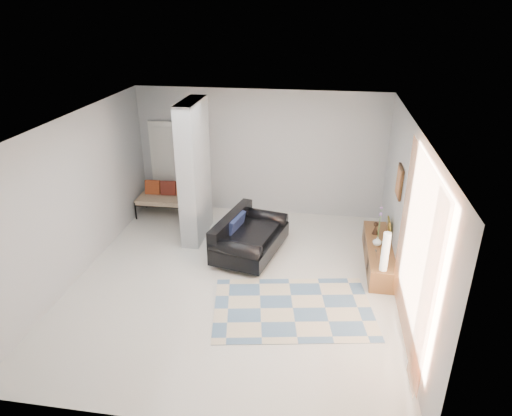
# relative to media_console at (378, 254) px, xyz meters

# --- Properties ---
(floor) EXTENTS (6.00, 6.00, 0.00)m
(floor) POSITION_rel_media_console_xyz_m (-2.52, -0.99, -0.20)
(floor) COLOR silver
(floor) RESTS_ON ground
(ceiling) EXTENTS (6.00, 6.00, 0.00)m
(ceiling) POSITION_rel_media_console_xyz_m (-2.52, -0.99, 2.60)
(ceiling) COLOR white
(ceiling) RESTS_ON wall_back
(wall_back) EXTENTS (6.00, 0.00, 6.00)m
(wall_back) POSITION_rel_media_console_xyz_m (-2.52, 2.01, 1.20)
(wall_back) COLOR #ACAEB0
(wall_back) RESTS_ON ground
(wall_front) EXTENTS (6.00, 0.00, 6.00)m
(wall_front) POSITION_rel_media_console_xyz_m (-2.52, -3.99, 1.20)
(wall_front) COLOR #ACAEB0
(wall_front) RESTS_ON ground
(wall_left) EXTENTS (0.00, 6.00, 6.00)m
(wall_left) POSITION_rel_media_console_xyz_m (-5.27, -0.99, 1.20)
(wall_left) COLOR #ACAEB0
(wall_left) RESTS_ON ground
(wall_right) EXTENTS (0.00, 6.00, 6.00)m
(wall_right) POSITION_rel_media_console_xyz_m (0.23, -0.99, 1.20)
(wall_right) COLOR #ACAEB0
(wall_right) RESTS_ON ground
(partition_column) EXTENTS (0.35, 1.20, 2.80)m
(partition_column) POSITION_rel_media_console_xyz_m (-3.62, 0.61, 1.20)
(partition_column) COLOR #9EA3A5
(partition_column) RESTS_ON floor
(hallway_door) EXTENTS (0.85, 0.06, 2.04)m
(hallway_door) POSITION_rel_media_console_xyz_m (-4.62, 1.97, 0.82)
(hallway_door) COLOR silver
(hallway_door) RESTS_ON floor
(curtain) EXTENTS (0.00, 2.55, 2.55)m
(curtain) POSITION_rel_media_console_xyz_m (0.15, -2.14, 1.25)
(curtain) COLOR orange
(curtain) RESTS_ON wall_right
(wall_art) EXTENTS (0.04, 0.45, 0.55)m
(wall_art) POSITION_rel_media_console_xyz_m (0.20, -0.00, 1.45)
(wall_art) COLOR #311D0D
(wall_art) RESTS_ON wall_right
(media_console) EXTENTS (0.45, 1.99, 0.80)m
(media_console) POSITION_rel_media_console_xyz_m (0.00, 0.00, 0.00)
(media_console) COLOR brown
(media_console) RESTS_ON floor
(loveseat) EXTENTS (1.35, 1.88, 0.76)m
(loveseat) POSITION_rel_media_console_xyz_m (-2.46, 0.01, 0.15)
(loveseat) COLOR silver
(loveseat) RESTS_ON floor
(daybed) EXTENTS (1.61, 0.70, 0.77)m
(daybed) POSITION_rel_media_console_xyz_m (-4.45, 1.49, 0.22)
(daybed) COLOR black
(daybed) RESTS_ON floor
(area_rug) EXTENTS (2.75, 2.07, 0.01)m
(area_rug) POSITION_rel_media_console_xyz_m (-1.45, -1.61, -0.20)
(area_rug) COLOR beige
(area_rug) RESTS_ON floor
(cylinder_lamp) EXTENTS (0.13, 0.13, 0.69)m
(cylinder_lamp) POSITION_rel_media_console_xyz_m (-0.02, -0.86, 0.54)
(cylinder_lamp) COLOR silver
(cylinder_lamp) RESTS_ON media_console
(bronze_figurine) EXTENTS (0.13, 0.13, 0.25)m
(bronze_figurine) POSITION_rel_media_console_xyz_m (-0.05, 0.43, 0.32)
(bronze_figurine) COLOR #311F16
(bronze_figurine) RESTS_ON media_console
(vase) EXTENTS (0.16, 0.16, 0.17)m
(vase) POSITION_rel_media_console_xyz_m (-0.05, -0.02, 0.28)
(vase) COLOR white
(vase) RESTS_ON media_console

